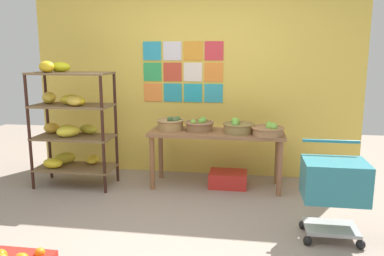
# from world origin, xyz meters

# --- Properties ---
(ground) EXTENTS (9.78, 9.78, 0.00)m
(ground) POSITION_xyz_m (0.00, 0.00, 0.00)
(ground) COLOR gray
(back_wall_with_art) EXTENTS (4.32, 0.07, 2.70)m
(back_wall_with_art) POSITION_xyz_m (-0.00, 1.92, 1.35)
(back_wall_with_art) COLOR #E5C24C
(back_wall_with_art) RESTS_ON ground
(banana_shelf_unit) EXTENTS (0.95, 0.57, 1.53)m
(banana_shelf_unit) POSITION_xyz_m (-1.43, 1.17, 0.82)
(banana_shelf_unit) COLOR #371C14
(banana_shelf_unit) RESTS_ON ground
(display_table) EXTENTS (1.62, 0.57, 0.69)m
(display_table) POSITION_xyz_m (0.36, 1.38, 0.60)
(display_table) COLOR brown
(display_table) RESTS_ON ground
(fruit_basket_right) EXTENTS (0.37, 0.37, 0.17)m
(fruit_basket_right) POSITION_xyz_m (0.62, 1.35, 0.76)
(fruit_basket_right) COLOR olive
(fruit_basket_right) RESTS_ON display_table
(fruit_basket_left) EXTENTS (0.34, 0.34, 0.17)m
(fruit_basket_left) POSITION_xyz_m (-0.21, 1.41, 0.77)
(fruit_basket_left) COLOR tan
(fruit_basket_left) RESTS_ON display_table
(fruit_basket_back_right) EXTENTS (0.35, 0.35, 0.16)m
(fruit_basket_back_right) POSITION_xyz_m (0.15, 1.40, 0.76)
(fruit_basket_back_right) COLOR olive
(fruit_basket_back_right) RESTS_ON display_table
(fruit_basket_centre) EXTENTS (0.38, 0.38, 0.15)m
(fruit_basket_centre) POSITION_xyz_m (0.97, 1.26, 0.76)
(fruit_basket_centre) COLOR #9F714A
(fruit_basket_centre) RESTS_ON display_table
(produce_crate_under_table) EXTENTS (0.46, 0.35, 0.18)m
(produce_crate_under_table) POSITION_xyz_m (0.51, 1.40, 0.09)
(produce_crate_under_table) COLOR red
(produce_crate_under_table) RESTS_ON ground
(shopping_cart) EXTENTS (0.53, 0.46, 0.85)m
(shopping_cart) POSITION_xyz_m (1.49, 0.17, 0.51)
(shopping_cart) COLOR black
(shopping_cart) RESTS_ON ground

